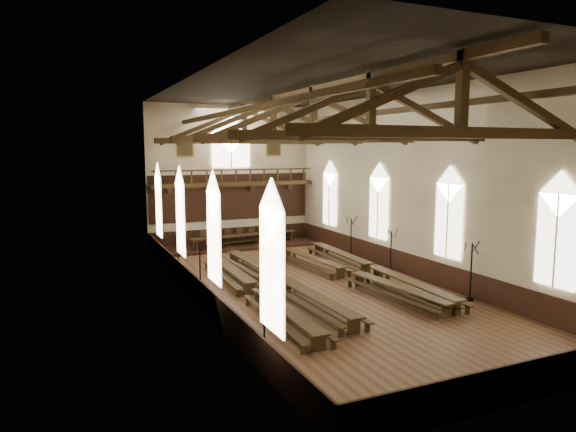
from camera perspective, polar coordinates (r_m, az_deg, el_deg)
name	(u,v)px	position (r m, az deg, el deg)	size (l,w,h in m)	color
ground	(312,287)	(26.08, 2.71, -7.89)	(26.00, 26.00, 0.00)	brown
room_walls	(313,158)	(25.15, 2.80, 6.45)	(26.00, 26.00, 26.00)	beige
wainscot_band	(312,275)	(25.92, 2.72, -6.61)	(12.00, 26.00, 1.20)	black
side_windows	(313,213)	(25.34, 2.76, 0.30)	(11.85, 19.80, 4.50)	white
end_window	(231,144)	(37.11, -6.36, 7.92)	(2.80, 0.12, 3.80)	white
minstrels_gallery	(233,191)	(37.00, -6.17, 2.78)	(11.80, 1.24, 3.70)	#3D2A13
portraits	(231,146)	(37.10, -6.36, 7.73)	(7.75, 0.09, 1.45)	brown
roof_trusses	(313,121)	(25.18, 2.82, 10.45)	(11.70, 25.70, 2.80)	#3D2A13
refectory_row_a	(255,289)	(23.85, -3.72, -8.11)	(1.54, 13.87, 0.69)	#3D2A13
refectory_row_b	(280,280)	(25.39, -0.94, -7.08)	(1.58, 14.12, 0.72)	#3D2A13
refectory_row_c	(349,273)	(27.02, 6.80, -6.29)	(2.00, 13.88, 0.68)	#3D2A13
refectory_row_d	(372,268)	(28.07, 9.32, -5.75)	(1.81, 14.24, 0.73)	#3D2A13
dais	(244,246)	(36.46, -4.86, -3.32)	(11.40, 2.78, 0.19)	black
high_table	(244,236)	(36.33, -4.88, -2.21)	(7.94, 1.79, 0.74)	#3D2A13
high_chairs	(241,235)	(37.06, -5.27, -2.07)	(5.89, 0.50, 1.09)	#3D2A13
candelabrum_left_near	(264,340)	(17.17, -2.63, -13.60)	(0.72, 0.70, 2.40)	black
candelabrum_left_mid	(200,280)	(24.59, -9.72, -7.03)	(0.73, 0.80, 2.60)	black
candelabrum_left_far	(178,262)	(29.11, -12.07, -5.01)	(0.69, 0.64, 2.29)	black
candelabrum_right_near	(470,283)	(25.04, 19.62, -6.99)	(0.79, 0.83, 2.75)	black
candelabrum_right_mid	(391,259)	(29.67, 11.34, -4.66)	(0.73, 0.71, 2.44)	black
candelabrum_right_far	(351,245)	(33.21, 6.99, -3.19)	(0.72, 0.80, 2.61)	black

